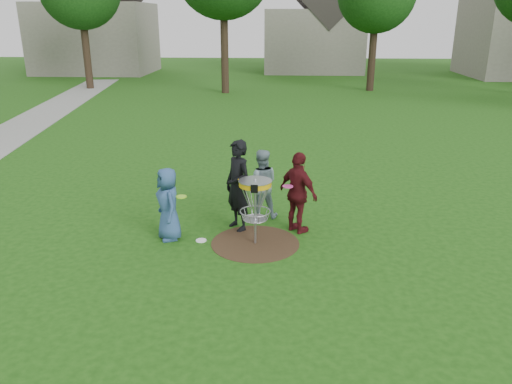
{
  "coord_description": "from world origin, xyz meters",
  "views": [
    {
      "loc": [
        0.5,
        -9.22,
        4.33
      ],
      "look_at": [
        0.0,
        0.3,
        1.0
      ],
      "focal_mm": 35.0,
      "sensor_mm": 36.0,
      "label": 1
    }
  ],
  "objects_px": {
    "player_grey": "(261,184)",
    "player_maroon": "(298,193)",
    "disc_golf_basket": "(255,196)",
    "player_black": "(238,186)",
    "player_blue": "(168,204)"
  },
  "relations": [
    {
      "from": "player_grey",
      "to": "disc_golf_basket",
      "type": "xyz_separation_m",
      "value": [
        -0.05,
        -1.45,
        0.22
      ]
    },
    {
      "from": "player_blue",
      "to": "player_grey",
      "type": "bearing_deg",
      "value": 97.51
    },
    {
      "from": "player_black",
      "to": "player_grey",
      "type": "relative_size",
      "value": 1.24
    },
    {
      "from": "player_blue",
      "to": "disc_golf_basket",
      "type": "xyz_separation_m",
      "value": [
        1.78,
        -0.15,
        0.26
      ]
    },
    {
      "from": "player_blue",
      "to": "player_black",
      "type": "height_order",
      "value": "player_black"
    },
    {
      "from": "player_blue",
      "to": "player_black",
      "type": "relative_size",
      "value": 0.77
    },
    {
      "from": "player_grey",
      "to": "disc_golf_basket",
      "type": "distance_m",
      "value": 1.47
    },
    {
      "from": "player_black",
      "to": "player_blue",
      "type": "bearing_deg",
      "value": -104.68
    },
    {
      "from": "player_grey",
      "to": "player_blue",
      "type": "bearing_deg",
      "value": 32.73
    },
    {
      "from": "player_grey",
      "to": "player_maroon",
      "type": "height_order",
      "value": "player_maroon"
    },
    {
      "from": "player_maroon",
      "to": "disc_golf_basket",
      "type": "distance_m",
      "value": 1.09
    },
    {
      "from": "player_blue",
      "to": "player_grey",
      "type": "height_order",
      "value": "player_grey"
    },
    {
      "from": "disc_golf_basket",
      "to": "player_grey",
      "type": "bearing_deg",
      "value": 87.87
    },
    {
      "from": "player_black",
      "to": "player_grey",
      "type": "bearing_deg",
      "value": 108.76
    },
    {
      "from": "player_maroon",
      "to": "player_blue",
      "type": "bearing_deg",
      "value": 56.88
    }
  ]
}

